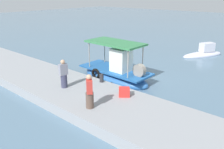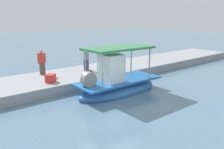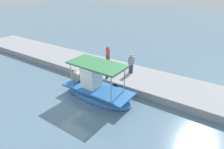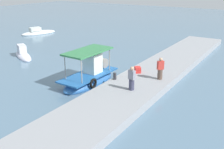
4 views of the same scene
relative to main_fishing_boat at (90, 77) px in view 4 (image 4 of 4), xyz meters
The scene contains 9 objects.
ground_plane 1.44m from the main_fishing_boat, 30.31° to the left, with size 120.00×120.00×0.00m, color slate.
dock_quay 3.81m from the main_fishing_boat, 72.20° to the right, with size 36.00×3.96×0.55m, color #94979C.
main_fishing_boat is the anchor object (origin of this frame).
fisherman_near_bollard 4.01m from the main_fishing_boat, 97.74° to the right, with size 0.42×0.50×1.61m.
fisherman_by_crate 5.29m from the main_fishing_boat, 63.48° to the right, with size 0.52×0.51×1.64m.
mooring_bollard 2.02m from the main_fishing_boat, 75.58° to the right, with size 0.24×0.24×0.49m, color #2D2D33.
cargo_crate 3.82m from the main_fishing_boat, 43.81° to the right, with size 0.55×0.44×0.45m, color red.
moored_boat_near 21.43m from the main_fishing_boat, 57.97° to the left, with size 5.38×3.34×1.24m.
moored_boat_mid 10.42m from the main_fishing_boat, 78.38° to the left, with size 3.04×4.40×1.43m.
Camera 4 is at (-15.81, -12.19, 7.41)m, focal length 41.96 mm.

